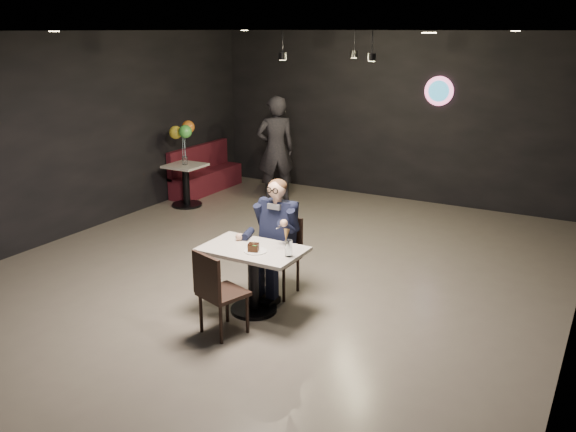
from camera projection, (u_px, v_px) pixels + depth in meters
The scene contains 17 objects.
floor at pixel (266, 279), 7.69m from camera, with size 9.00×9.00×0.00m, color slate.
wall_sign at pixel (439, 91), 10.45m from camera, with size 0.50×0.06×0.50m, color pink, non-canonical shape.
pendant_lights at pixel (337, 40), 8.51m from camera, with size 1.40×1.20×0.36m, color black.
main_table at pixel (253, 280), 6.71m from camera, with size 1.10×0.70×0.75m, color silver.
chair_far at pixel (278, 257), 7.15m from camera, with size 0.42×0.46×0.92m, color black.
chair_near at pixel (223, 291), 6.21m from camera, with size 0.42×0.46×0.92m, color black.
seated_man at pixel (278, 236), 7.07m from camera, with size 0.60×0.80×1.44m, color black.
dessert_plate at pixel (256, 251), 6.49m from camera, with size 0.25×0.25×0.01m, color white.
cake_slice at pixel (253, 248), 6.47m from camera, with size 0.11×0.09×0.08m, color black.
mint_leaf at pixel (254, 245), 6.42m from camera, with size 0.06×0.04×0.01m, color #2D862C.
sundae_glass at pixel (289, 248), 6.34m from camera, with size 0.08×0.08×0.18m, color silver.
wafer_cone at pixel (286, 235), 6.26m from camera, with size 0.06×0.06×0.13m, color tan.
booth_bench at pixel (206, 169), 11.71m from camera, with size 0.44×1.77×0.89m, color #400D19.
side_table at pixel (186, 185), 10.76m from camera, with size 0.61×0.61×0.77m, color silver.
balloon_vase at pixel (185, 161), 10.63m from camera, with size 0.09×0.09×0.14m, color silver.
balloon_bunch at pixel (184, 137), 10.50m from camera, with size 0.41×0.41×0.68m, color yellow.
passerby at pixel (276, 149), 10.92m from camera, with size 0.69×0.46×1.90m, color black.
Camera 1 is at (3.72, -6.07, 3.03)m, focal length 38.00 mm.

